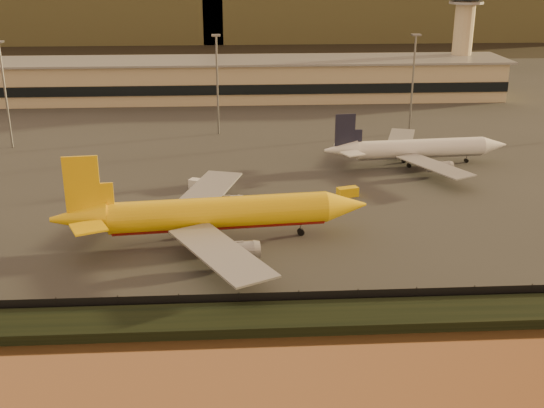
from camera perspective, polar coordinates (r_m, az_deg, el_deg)
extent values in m
plane|color=black|center=(104.36, 0.45, -5.22)|extent=(900.00, 900.00, 0.00)
cube|color=black|center=(89.03, 1.20, -9.55)|extent=(320.00, 7.00, 1.40)
cube|color=#2D2D2D|center=(194.26, -1.45, 7.02)|extent=(320.00, 220.00, 0.20)
cube|color=black|center=(92.22, 1.00, -7.99)|extent=(300.00, 0.05, 2.20)
cube|color=#C6AD89|center=(222.38, -1.75, 10.34)|extent=(160.00, 22.00, 12.00)
cube|color=black|center=(211.56, -1.65, 9.54)|extent=(160.00, 0.60, 3.00)
cube|color=gray|center=(221.36, -1.76, 11.95)|extent=(164.00, 24.00, 0.60)
cylinder|color=#C6AD89|center=(239.36, 15.60, 12.52)|extent=(6.40, 6.40, 30.00)
cylinder|color=gray|center=(238.00, 15.94, 15.90)|extent=(11.20, 11.20, 0.80)
cylinder|color=slate|center=(175.41, -21.38, 8.38)|extent=(0.50, 0.50, 25.00)
cylinder|color=slate|center=(176.89, -4.59, 9.80)|extent=(0.50, 0.50, 25.00)
cube|color=slate|center=(175.00, -4.71, 13.89)|extent=(2.20, 2.20, 0.40)
cylinder|color=slate|center=(180.95, 11.67, 9.69)|extent=(0.50, 0.50, 25.00)
cube|color=slate|center=(179.10, 11.96, 13.68)|extent=(2.20, 2.20, 0.40)
cylinder|color=yellow|center=(111.43, -4.42, -0.72)|extent=(35.95, 8.57, 5.15)
cylinder|color=#AB1109|center=(111.75, -4.41, -1.15)|extent=(34.86, 7.35, 4.01)
cone|color=yellow|center=(114.88, 6.21, -0.12)|extent=(7.39, 5.79, 5.15)
cone|color=yellow|center=(111.97, -15.85, -1.15)|extent=(9.36, 5.98, 5.15)
cube|color=yellow|center=(109.96, -15.62, 1.62)|extent=(5.46, 0.94, 9.00)
cube|color=yellow|center=(116.39, -14.65, 0.00)|extent=(5.88, 5.84, 0.31)
cube|color=yellow|center=(106.83, -15.10, -1.91)|extent=(6.49, 6.46, 0.31)
cube|color=gray|center=(124.51, -5.40, 1.12)|extent=(12.94, 23.31, 0.31)
cylinder|color=gray|center=(122.02, -4.11, 0.04)|extent=(6.18, 3.39, 2.83)
cube|color=gray|center=(99.10, -4.31, -4.06)|extent=(16.44, 22.94, 0.31)
cylinder|color=gray|center=(102.91, -3.07, -3.94)|extent=(6.18, 3.39, 2.83)
cylinder|color=black|center=(114.79, 2.42, -2.35)|extent=(1.21, 1.01, 1.13)
cylinder|color=slate|center=(114.56, 2.43, -2.08)|extent=(0.20, 0.20, 2.32)
cylinder|color=black|center=(110.74, -6.18, -3.34)|extent=(1.21, 1.01, 1.13)
cylinder|color=slate|center=(110.50, -6.19, -3.06)|extent=(0.20, 0.20, 2.32)
cylinder|color=black|center=(114.99, -6.31, -2.42)|extent=(1.21, 1.01, 1.13)
cylinder|color=slate|center=(114.77, -6.32, -2.14)|extent=(0.20, 0.20, 2.32)
cylinder|color=white|center=(155.30, 12.30, 4.60)|extent=(29.24, 6.39, 4.03)
cylinder|color=gray|center=(155.49, 12.29, 4.35)|extent=(28.37, 5.44, 3.14)
cone|color=white|center=(162.07, 18.09, 4.71)|extent=(5.95, 4.48, 4.03)
cone|color=white|center=(149.97, 5.77, 4.53)|extent=(7.56, 4.61, 4.03)
cube|color=#1B1C31|center=(149.01, 6.14, 6.18)|extent=(4.44, 0.68, 7.05)
cube|color=white|center=(154.03, 6.01, 5.06)|extent=(4.80, 4.65, 0.24)
cube|color=white|center=(146.53, 6.76, 4.23)|extent=(5.19, 5.09, 0.24)
cube|color=gray|center=(165.28, 10.73, 5.41)|extent=(10.78, 18.99, 0.24)
cylinder|color=gray|center=(163.74, 11.67, 4.80)|extent=(5.00, 2.60, 2.22)
cube|color=gray|center=(145.31, 13.45, 3.12)|extent=(13.19, 18.73, 0.24)
cylinder|color=gray|center=(148.77, 13.77, 3.05)|extent=(5.00, 2.60, 2.22)
cylinder|color=black|center=(160.36, 15.94, 3.51)|extent=(0.94, 0.78, 0.89)
cylinder|color=slate|center=(160.23, 15.96, 3.67)|extent=(0.21, 0.21, 1.81)
cylinder|color=black|center=(153.60, 11.38, 3.17)|extent=(0.94, 0.78, 0.89)
cylinder|color=slate|center=(153.46, 11.39, 3.34)|extent=(0.21, 0.21, 1.81)
cylinder|color=black|center=(156.87, 10.95, 3.57)|extent=(0.94, 0.78, 0.89)
cylinder|color=slate|center=(156.74, 10.96, 3.73)|extent=(0.21, 0.21, 1.81)
cube|color=yellow|center=(133.34, 6.34, 1.01)|extent=(4.42, 2.90, 1.83)
cube|color=white|center=(137.67, -6.07, 1.66)|extent=(4.60, 3.46, 1.89)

